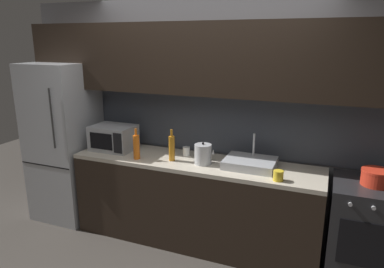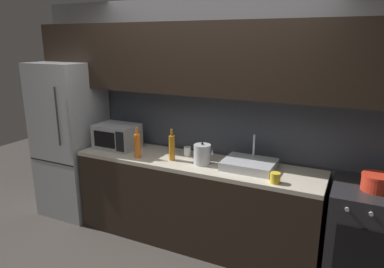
{
  "view_description": "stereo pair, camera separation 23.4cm",
  "coord_description": "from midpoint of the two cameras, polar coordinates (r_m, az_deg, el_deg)",
  "views": [
    {
      "loc": [
        1.23,
        -2.21,
        2.08
      ],
      "look_at": [
        -0.03,
        0.9,
        1.18
      ],
      "focal_mm": 32.79,
      "sensor_mm": 36.0,
      "label": 1
    },
    {
      "loc": [
        1.45,
        -2.11,
        2.08
      ],
      "look_at": [
        -0.03,
        0.9,
        1.18
      ],
      "focal_mm": 32.79,
      "sensor_mm": 36.0,
      "label": 2
    }
  ],
  "objects": [
    {
      "name": "sink_basin",
      "position": [
        3.38,
        11.26,
        -4.89
      ],
      "size": [
        0.48,
        0.38,
        0.3
      ],
      "color": "#ADAFB5",
      "rests_on": "counter_run"
    },
    {
      "name": "kettle",
      "position": [
        3.43,
        3.66,
        -3.34
      ],
      "size": [
        0.2,
        0.17,
        0.22
      ],
      "color": "#B7BABF",
      "rests_on": "counter_run"
    },
    {
      "name": "mug_white",
      "position": [
        3.68,
        1.06,
        -2.84
      ],
      "size": [
        0.07,
        0.07,
        0.09
      ],
      "primitive_type": "cylinder",
      "color": "silver",
      "rests_on": "counter_run"
    },
    {
      "name": "cooking_pot",
      "position": [
        3.27,
        29.7,
        -6.89
      ],
      "size": [
        0.24,
        0.24,
        0.14
      ],
      "color": "red",
      "rests_on": "oven_range"
    },
    {
      "name": "oven_range",
      "position": [
        3.48,
        28.14,
        -14.83
      ],
      "size": [
        0.6,
        0.62,
        0.9
      ],
      "color": "#232326",
      "rests_on": "ground"
    },
    {
      "name": "microwave",
      "position": [
        3.99,
        -10.44,
        -0.37
      ],
      "size": [
        0.46,
        0.35,
        0.27
      ],
      "color": "#A8AAAF",
      "rests_on": "counter_run"
    },
    {
      "name": "wine_bottle_orange",
      "position": [
        3.62,
        -7.04,
        -1.87
      ],
      "size": [
        0.07,
        0.07,
        0.32
      ],
      "color": "orange",
      "rests_on": "counter_run"
    },
    {
      "name": "back_wall",
      "position": [
        3.65,
        4.28,
        6.69
      ],
      "size": [
        4.28,
        0.44,
        2.5
      ],
      "color": "slate",
      "rests_on": "ground"
    },
    {
      "name": "counter_run",
      "position": [
        3.72,
        2.2,
        -10.94
      ],
      "size": [
        2.54,
        0.6,
        0.9
      ],
      "color": "black",
      "rests_on": "ground"
    },
    {
      "name": "refrigerator",
      "position": [
        4.43,
        -17.62,
        -0.85
      ],
      "size": [
        0.68,
        0.69,
        1.83
      ],
      "color": "#ADAFB5",
      "rests_on": "ground"
    },
    {
      "name": "mug_yellow",
      "position": [
        3.11,
        15.51,
        -6.92
      ],
      "size": [
        0.09,
        0.09,
        0.09
      ],
      "primitive_type": "cylinder",
      "color": "gold",
      "rests_on": "counter_run"
    },
    {
      "name": "wine_bottle_amber",
      "position": [
        3.52,
        -1.39,
        -2.23
      ],
      "size": [
        0.06,
        0.06,
        0.32
      ],
      "color": "#B27019",
      "rests_on": "counter_run"
    }
  ]
}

